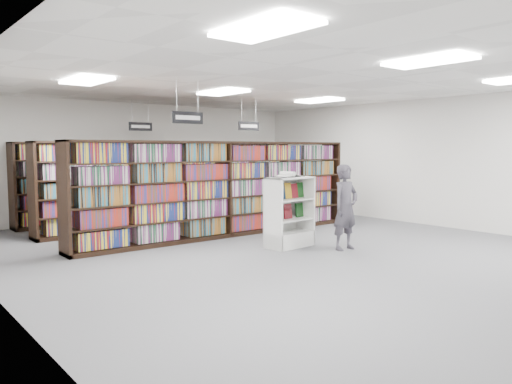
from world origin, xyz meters
TOP-DOWN VIEW (x-y plane):
  - floor at (0.00, 0.00)m, footprint 12.00×12.00m
  - ceiling at (0.00, 0.00)m, footprint 10.00×12.00m
  - wall_back at (0.00, 6.00)m, footprint 10.00×0.10m
  - wall_right at (5.00, 0.00)m, footprint 0.10×12.00m
  - bookshelf_row_near at (0.00, 2.00)m, footprint 7.00×0.60m
  - bookshelf_row_mid at (0.00, 4.00)m, footprint 7.00×0.60m
  - bookshelf_row_far at (0.00, 5.70)m, footprint 7.00×0.60m
  - aisle_sign_left at (-1.50, 1.00)m, footprint 0.65×0.02m
  - aisle_sign_right at (1.50, 3.00)m, footprint 0.65×0.02m
  - aisle_sign_center at (-0.50, 5.00)m, footprint 0.65×0.02m
  - troffer_front_left at (-3.00, -3.00)m, footprint 0.60×1.20m
  - troffer_front_center at (0.00, -3.00)m, footprint 0.60×1.20m
  - troffer_back_left at (-3.00, 2.00)m, footprint 0.60×1.20m
  - troffer_back_center at (0.00, 2.00)m, footprint 0.60×1.20m
  - troffer_back_right at (3.00, 2.00)m, footprint 0.60×1.20m
  - endcap_display at (0.30, 0.20)m, footprint 1.03×0.58m
  - open_book at (0.29, 0.20)m, footprint 0.69×0.49m
  - shopper at (0.96, -0.70)m, footprint 0.60×0.39m

SIDE VIEW (x-z plane):
  - floor at x=0.00m, z-range 0.00..0.00m
  - endcap_display at x=0.30m, z-range -0.22..1.16m
  - shopper at x=0.96m, z-range 0.00..1.64m
  - bookshelf_row_near at x=0.00m, z-range 0.00..2.10m
  - bookshelf_row_mid at x=0.00m, z-range 0.00..2.10m
  - bookshelf_row_far at x=0.00m, z-range 0.00..2.10m
  - open_book at x=0.29m, z-range 1.35..1.48m
  - wall_back at x=0.00m, z-range 0.00..3.20m
  - wall_right at x=5.00m, z-range 0.00..3.20m
  - aisle_sign_left at x=-1.50m, z-range 2.13..2.93m
  - aisle_sign_right at x=1.50m, z-range 2.13..2.93m
  - aisle_sign_center at x=-0.50m, z-range 2.13..2.93m
  - troffer_front_left at x=-3.00m, z-range 3.14..3.18m
  - troffer_front_center at x=0.00m, z-range 3.14..3.18m
  - troffer_back_left at x=-3.00m, z-range 3.14..3.18m
  - troffer_back_center at x=0.00m, z-range 3.14..3.18m
  - troffer_back_right at x=3.00m, z-range 3.14..3.18m
  - ceiling at x=0.00m, z-range 3.15..3.25m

